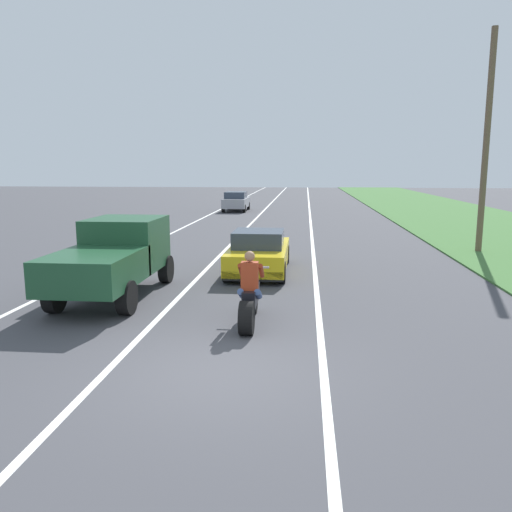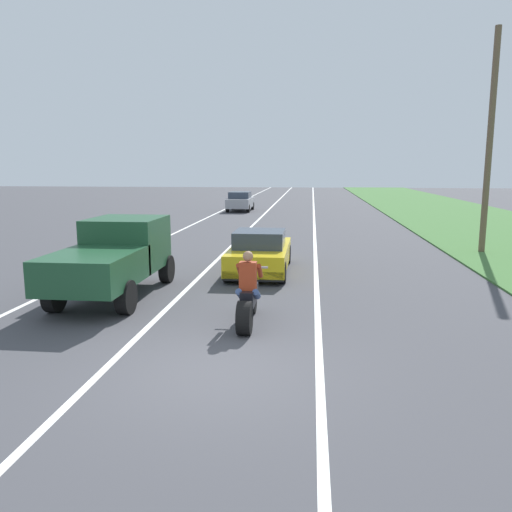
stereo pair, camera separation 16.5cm
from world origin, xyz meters
The scene contains 10 objects.
ground_plane centered at (0.00, 0.00, 0.00)m, with size 160.00×160.00×0.00m, color #424247.
lane_stripe_left_solid centered at (-5.40, 20.00, 0.00)m, with size 0.14×120.00×0.01m, color white.
lane_stripe_right_solid centered at (1.80, 20.00, 0.00)m, with size 0.14×120.00×0.01m, color white.
lane_stripe_centre_dashed centered at (-1.80, 20.00, 0.00)m, with size 0.14×120.00×0.01m, color white.
grass_verge_right centered at (11.92, 20.00, 0.03)m, with size 10.00×120.00×0.06m, color #3D6B33.
motorcycle_with_rider centered at (0.31, 2.58, 0.59)m, with size 0.70×2.21×1.62m.
sports_car_yellow centered at (-0.01, 8.26, 0.63)m, with size 1.84×4.30×1.37m.
pickup_truck_left_lane_dark_green centered at (-3.47, 4.74, 1.11)m, with size 2.02×4.80×1.98m.
utility_pole_roadside centered at (8.37, 12.96, 4.27)m, with size 0.24×0.24×8.53m, color brown.
distant_car_far_ahead centered at (-3.92, 31.57, 0.77)m, with size 1.80×4.00×1.50m.
Camera 1 is at (1.45, -7.87, 3.35)m, focal length 35.71 mm.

